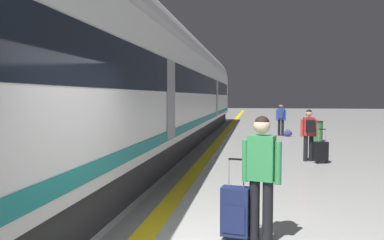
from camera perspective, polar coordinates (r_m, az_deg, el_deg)
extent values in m
cube|color=yellow|center=(14.44, 3.33, -4.26)|extent=(0.36, 80.00, 0.01)
cube|color=slate|center=(14.48, 2.18, -4.24)|extent=(0.54, 80.00, 0.01)
cube|color=#38383D|center=(14.67, -4.63, -2.78)|extent=(2.67, 30.96, 0.70)
cube|color=white|center=(14.58, -4.66, 4.27)|extent=(2.90, 32.25, 2.90)
cylinder|color=white|center=(14.66, -4.69, 9.75)|extent=(2.84, 31.60, 2.84)
cube|color=black|center=(14.59, -4.67, 5.64)|extent=(2.93, 30.31, 0.80)
cube|color=#197F7F|center=(14.61, -4.64, -0.25)|extent=(2.94, 31.60, 0.24)
cone|color=white|center=(31.76, 3.05, 3.46)|extent=(2.75, 2.60, 2.75)
cube|color=gray|center=(9.53, -3.23, 3.13)|extent=(0.02, 0.90, 2.00)
cube|color=gray|center=(21.49, 3.89, 3.39)|extent=(0.02, 0.90, 2.00)
cylinder|color=black|center=(5.24, 11.55, -13.71)|extent=(0.14, 0.14, 0.85)
cylinder|color=black|center=(5.28, 9.57, -13.53)|extent=(0.14, 0.14, 0.85)
cube|color=#338C4C|center=(5.09, 10.65, -5.74)|extent=(0.39, 0.29, 0.61)
cylinder|color=#338C4C|center=(5.04, 13.08, -6.45)|extent=(0.09, 0.09, 0.57)
cylinder|color=#338C4C|center=(5.15, 8.19, -6.18)|extent=(0.09, 0.09, 0.57)
sphere|color=beige|center=(5.04, 10.70, -0.83)|extent=(0.22, 0.22, 0.22)
sphere|color=black|center=(5.04, 10.71, -0.54)|extent=(0.21, 0.21, 0.21)
cube|color=#19234C|center=(5.31, 6.65, -13.76)|extent=(0.41, 0.28, 0.67)
cube|color=#19234C|center=(5.23, 6.37, -15.01)|extent=(0.31, 0.06, 0.37)
cylinder|color=black|center=(5.47, 8.30, -17.32)|extent=(0.03, 0.06, 0.06)
cylinder|color=black|center=(5.52, 5.25, -17.09)|extent=(0.03, 0.06, 0.06)
cylinder|color=gray|center=(5.21, 7.95, -8.11)|extent=(0.02, 0.02, 0.38)
cylinder|color=gray|center=(5.25, 5.68, -8.00)|extent=(0.02, 0.02, 0.38)
cube|color=black|center=(5.19, 6.83, -6.01)|extent=(0.22, 0.06, 0.02)
cylinder|color=black|center=(11.93, 17.05, -4.19)|extent=(0.13, 0.13, 0.79)
cylinder|color=black|center=(11.98, 17.81, -4.17)|extent=(0.13, 0.13, 0.79)
cube|color=red|center=(11.88, 17.49, -0.96)|extent=(0.35, 0.25, 0.56)
cylinder|color=red|center=(11.83, 16.53, -1.19)|extent=(0.08, 0.08, 0.52)
cylinder|color=red|center=(11.96, 18.41, -1.17)|extent=(0.08, 0.08, 0.52)
sphere|color=tan|center=(11.86, 17.53, 0.99)|extent=(0.21, 0.21, 0.21)
sphere|color=black|center=(11.86, 17.53, 1.10)|extent=(0.19, 0.19, 0.19)
cube|color=black|center=(11.75, 17.72, -0.92)|extent=(0.26, 0.18, 0.37)
cube|color=black|center=(11.71, 19.19, -4.59)|extent=(0.43, 0.33, 0.58)
cube|color=black|center=(11.82, 18.91, -4.87)|extent=(0.30, 0.12, 0.32)
cylinder|color=black|center=(11.63, 18.70, -6.23)|extent=(0.04, 0.06, 0.06)
cylinder|color=black|center=(11.77, 19.93, -6.15)|extent=(0.04, 0.06, 0.06)
cylinder|color=gray|center=(11.55, 18.92, -2.29)|extent=(0.02, 0.02, 0.38)
cylinder|color=gray|center=(11.65, 19.82, -2.26)|extent=(0.02, 0.02, 0.38)
cube|color=black|center=(11.58, 19.39, -1.34)|extent=(0.22, 0.09, 0.02)
cylinder|color=black|center=(19.33, 13.23, -1.16)|extent=(0.14, 0.14, 0.81)
cylinder|color=black|center=(19.29, 13.73, -1.17)|extent=(0.14, 0.14, 0.81)
cube|color=blue|center=(19.27, 13.51, 0.89)|extent=(0.37, 0.27, 0.58)
cylinder|color=blue|center=(19.32, 12.90, 0.77)|extent=(0.09, 0.09, 0.54)
cylinder|color=blue|center=(19.24, 14.13, 0.74)|extent=(0.09, 0.09, 0.54)
sphere|color=#A37556|center=(19.25, 13.53, 2.13)|extent=(0.21, 0.21, 0.21)
sphere|color=black|center=(19.25, 13.53, 2.20)|extent=(0.20, 0.20, 0.20)
cube|color=navy|center=(19.12, 13.42, 0.93)|extent=(0.28, 0.20, 0.39)
ellipsoid|color=navy|center=(19.08, 14.49, -2.01)|extent=(0.44, 0.26, 0.30)
torus|color=navy|center=(19.07, 14.49, -1.71)|extent=(0.22, 0.02, 0.22)
cylinder|color=#2D6638|center=(17.32, 18.71, -1.73)|extent=(0.44, 0.44, 0.85)
cylinder|color=#262628|center=(17.28, 18.74, -0.23)|extent=(0.46, 0.46, 0.06)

